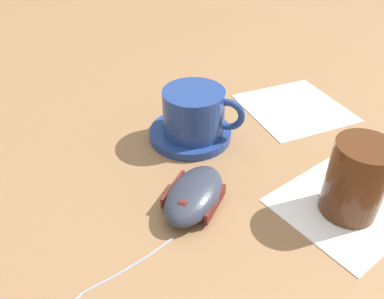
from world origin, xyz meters
The scene contains 7 objects.
ground_plane centered at (0.00, 0.00, 0.00)m, with size 3.00×3.00×0.00m, color olive.
saucer centered at (0.12, 0.06, 0.01)m, with size 0.12×0.12×0.01m, color navy.
coffee_cup centered at (0.11, 0.05, 0.05)m, with size 0.09×0.11×0.07m.
computer_mouse centered at (-0.02, 0.09, 0.02)m, with size 0.12×0.12×0.03m.
napkin_under_glass centered at (-0.08, -0.07, 0.00)m, with size 0.14×0.14×0.00m, color white.
drinking_glass centered at (-0.09, -0.08, 0.05)m, with size 0.07×0.07×0.09m, color #4C2814.
napkin_spare centered at (0.14, -0.14, 0.00)m, with size 0.16×0.16×0.00m, color silver.
Camera 1 is at (-0.33, 0.20, 0.33)m, focal length 35.00 mm.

